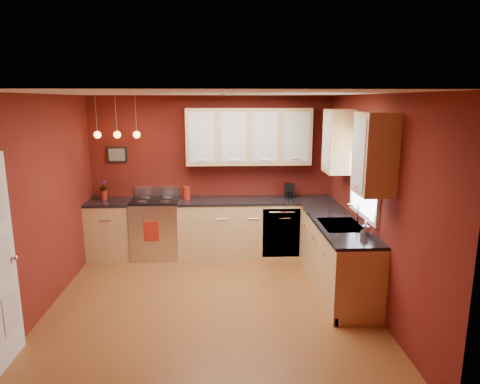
{
  "coord_description": "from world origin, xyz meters",
  "views": [
    {
      "loc": [
        0.13,
        -4.97,
        2.53
      ],
      "look_at": [
        0.42,
        1.0,
        1.24
      ],
      "focal_mm": 32.0,
      "sensor_mm": 36.0,
      "label": 1
    }
  ],
  "objects_px": {
    "gas_range": "(156,228)",
    "coffee_maker": "(289,191)",
    "soap_pump": "(365,228)",
    "sink": "(341,226)",
    "red_canister": "(186,193)"
  },
  "relations": [
    {
      "from": "soap_pump",
      "to": "red_canister",
      "type": "bearing_deg",
      "value": 138.33
    },
    {
      "from": "gas_range",
      "to": "soap_pump",
      "type": "bearing_deg",
      "value": -35.09
    },
    {
      "from": "red_canister",
      "to": "soap_pump",
      "type": "bearing_deg",
      "value": -41.67
    },
    {
      "from": "coffee_maker",
      "to": "sink",
      "type": "bearing_deg",
      "value": -68.78
    },
    {
      "from": "sink",
      "to": "coffee_maker",
      "type": "height_order",
      "value": "sink"
    },
    {
      "from": "coffee_maker",
      "to": "soap_pump",
      "type": "bearing_deg",
      "value": -67.75
    },
    {
      "from": "red_canister",
      "to": "coffee_maker",
      "type": "bearing_deg",
      "value": 1.0
    },
    {
      "from": "gas_range",
      "to": "coffee_maker",
      "type": "relative_size",
      "value": 4.77
    },
    {
      "from": "red_canister",
      "to": "coffee_maker",
      "type": "relative_size",
      "value": 0.88
    },
    {
      "from": "red_canister",
      "to": "sink",
      "type": "bearing_deg",
      "value": -36.61
    },
    {
      "from": "red_canister",
      "to": "soap_pump",
      "type": "height_order",
      "value": "red_canister"
    },
    {
      "from": "gas_range",
      "to": "red_canister",
      "type": "distance_m",
      "value": 0.76
    },
    {
      "from": "gas_range",
      "to": "soap_pump",
      "type": "relative_size",
      "value": 6.27
    },
    {
      "from": "soap_pump",
      "to": "gas_range",
      "type": "bearing_deg",
      "value": 144.91
    },
    {
      "from": "gas_range",
      "to": "sink",
      "type": "height_order",
      "value": "sink"
    }
  ]
}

